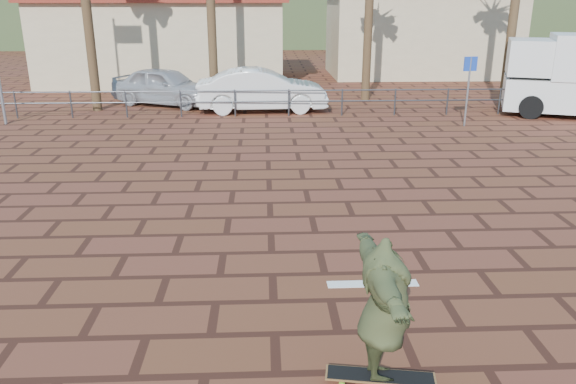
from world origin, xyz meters
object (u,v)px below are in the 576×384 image
object	(u,v)px
skateboarder	(385,310)
car_silver	(165,86)
car_white	(262,90)
longboard	(380,377)

from	to	relation	value
skateboarder	car_silver	distance (m)	18.91
skateboarder	car_white	xyz separation A→B (m)	(-1.34, 16.57, -0.15)
longboard	car_silver	world-z (taller)	car_silver
car_silver	car_white	xyz separation A→B (m)	(3.97, -1.58, 0.05)
car_silver	skateboarder	bearing A→B (deg)	-138.51
car_white	longboard	bearing A→B (deg)	-177.67
skateboarder	car_white	bearing A→B (deg)	4.03
car_silver	car_white	size ratio (longest dim) A/B	0.91
skateboarder	longboard	bearing A→B (deg)	-0.00
longboard	car_white	world-z (taller)	car_white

